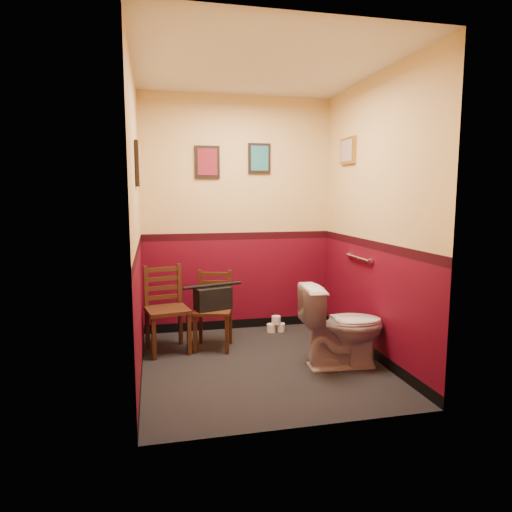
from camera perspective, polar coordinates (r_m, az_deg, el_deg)
The scene contains 17 objects.
floor at distance 4.42m, azimuth 0.73°, elevation -13.38°, with size 2.20×2.40×0.00m, color black.
ceiling at distance 4.27m, azimuth 0.80°, elevation 22.75°, with size 2.20×2.40×0.00m, color silver.
wall_back at distance 5.31m, azimuth -2.27°, elevation 5.11°, with size 2.20×2.70×0.00m, color #520717.
wall_front at distance 2.98m, azimuth 6.16°, elevation 2.97°, with size 2.20×2.70×0.00m, color #520717.
wall_left at distance 4.02m, azimuth -14.70°, elevation 4.00°, with size 2.40×2.70×0.00m, color #520717.
wall_right at distance 4.52m, azimuth 14.50°, elevation 4.40°, with size 2.40×2.70×0.00m, color #520717.
grab_bar at distance 4.77m, azimuth 12.64°, elevation -0.21°, with size 0.05×0.56×0.06m.
framed_print_back_a at distance 5.24m, azimuth -6.11°, elevation 11.61°, with size 0.28×0.04×0.36m.
framed_print_back_b at distance 5.35m, azimuth 0.43°, elevation 12.11°, with size 0.26×0.04×0.34m.
framed_print_left at distance 4.12m, azimuth -14.61°, elevation 11.05°, with size 0.04×0.30×0.38m.
framed_print_right at distance 5.06m, azimuth 11.40°, elevation 12.77°, with size 0.04×0.34×0.28m.
toilet at distance 4.34m, azimuth 10.75°, elevation -8.64°, with size 0.43×0.77×0.76m, color white.
toilet_brush at distance 4.53m, azimuth 13.08°, elevation -12.08°, with size 0.13×0.13×0.46m.
chair_left at distance 4.75m, azimuth -11.14°, elevation -6.52°, with size 0.48×0.48×0.87m.
chair_right at distance 4.79m, azimuth -5.33°, elevation -6.72°, with size 0.46×0.46×0.80m.
handbag at distance 4.72m, azimuth -5.41°, elevation -5.26°, with size 0.40×0.28×0.27m.
tp_stack at distance 5.38m, azimuth 2.51°, elevation -8.62°, with size 0.22×0.11×0.19m.
Camera 1 is at (-0.96, -4.01, 1.60)m, focal length 32.00 mm.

